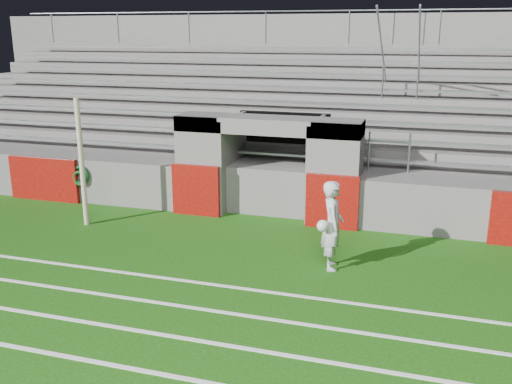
% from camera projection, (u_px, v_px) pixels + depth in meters
% --- Properties ---
extents(ground, '(90.00, 90.00, 0.00)m').
position_uv_depth(ground, '(222.00, 264.00, 11.93)').
color(ground, '#16480C').
rests_on(ground, ground).
extents(field_post, '(0.13, 0.13, 3.17)m').
position_uv_depth(field_post, '(82.00, 163.00, 13.97)').
color(field_post, beige).
rests_on(field_post, ground).
extents(stadium_structure, '(26.00, 8.48, 5.42)m').
position_uv_depth(stadium_structure, '(305.00, 132.00, 18.85)').
color(stadium_structure, '#5A5855').
rests_on(stadium_structure, ground).
extents(goalkeeper_with_ball, '(0.59, 0.77, 1.84)m').
position_uv_depth(goalkeeper_with_ball, '(332.00, 225.00, 11.50)').
color(goalkeeper_with_ball, '#B7BBC2').
rests_on(goalkeeper_with_ball, ground).
extents(hose_coil, '(0.56, 0.14, 0.58)m').
position_uv_depth(hose_coil, '(80.00, 176.00, 15.90)').
color(hose_coil, '#0B3A1B').
rests_on(hose_coil, ground).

